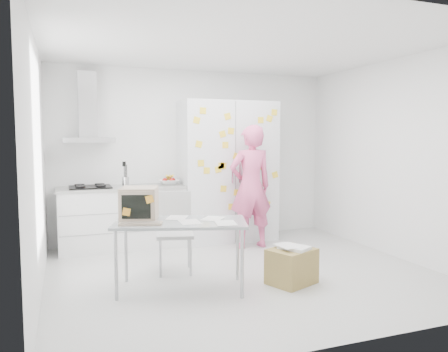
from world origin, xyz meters
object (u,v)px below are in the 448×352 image
object	(u,v)px
chair	(175,227)
person	(251,187)
cardboard_box	(292,266)
desk	(154,212)

from	to	relation	value
chair	person	bearing A→B (deg)	41.01
chair	cardboard_box	xyz separation A→B (m)	(1.11, -0.93, -0.34)
chair	cardboard_box	size ratio (longest dim) A/B	1.60
desk	chair	distance (m)	0.73
cardboard_box	chair	bearing A→B (deg)	140.16
person	chair	distance (m)	1.57
desk	cardboard_box	size ratio (longest dim) A/B	2.53
person	desk	size ratio (longest dim) A/B	1.19
desk	person	bearing A→B (deg)	54.87
person	chair	xyz separation A→B (m)	(-1.34, -0.73, -0.36)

